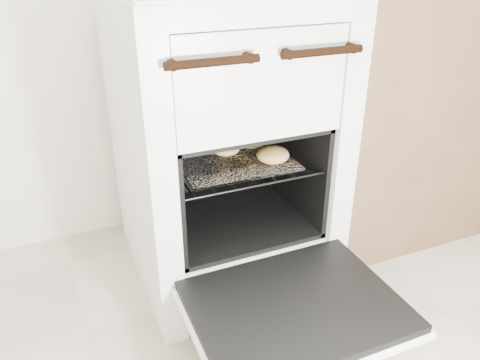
% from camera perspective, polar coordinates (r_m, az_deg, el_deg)
% --- Properties ---
extents(stove, '(0.56, 0.63, 0.86)m').
position_cam_1_polar(stove, '(1.41, -2.19, 4.02)').
color(stove, silver).
rests_on(stove, ground).
extents(oven_door, '(0.51, 0.39, 0.04)m').
position_cam_1_polar(oven_door, '(1.17, 6.74, -15.26)').
color(oven_door, black).
rests_on(oven_door, stove).
extents(oven_rack, '(0.41, 0.39, 0.01)m').
position_cam_1_polar(oven_rack, '(1.36, -1.24, 2.64)').
color(oven_rack, black).
rests_on(oven_rack, stove).
extents(foil_sheet, '(0.32, 0.28, 0.01)m').
position_cam_1_polar(foil_sheet, '(1.34, -0.94, 2.56)').
color(foil_sheet, white).
rests_on(foil_sheet, oven_rack).
extents(baked_rolls, '(0.20, 0.24, 0.04)m').
position_cam_1_polar(baked_rolls, '(1.35, 1.66, 3.90)').
color(baked_rolls, '#E0B259').
rests_on(baked_rolls, foil_sheet).
extents(counter, '(0.85, 0.57, 0.85)m').
position_cam_1_polar(counter, '(1.84, 19.19, 8.18)').
color(counter, brown).
rests_on(counter, ground).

